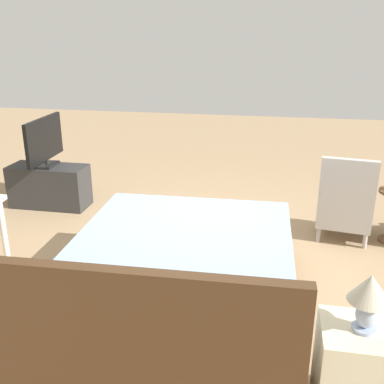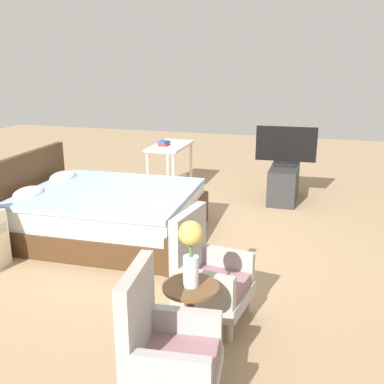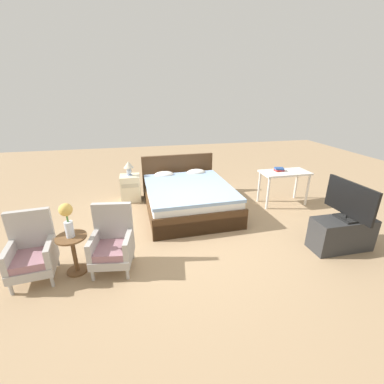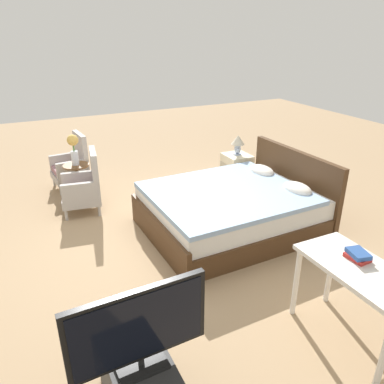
{
  "view_description": "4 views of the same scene",
  "coord_description": "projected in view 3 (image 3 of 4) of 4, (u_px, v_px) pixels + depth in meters",
  "views": [
    {
      "loc": [
        -0.54,
        3.82,
        2.09
      ],
      "look_at": [
        0.21,
        -0.12,
        0.65
      ],
      "focal_mm": 42.0,
      "sensor_mm": 36.0,
      "label": 1
    },
    {
      "loc": [
        -4.49,
        -1.57,
        2.08
      ],
      "look_at": [
        0.36,
        -0.14,
        0.57
      ],
      "focal_mm": 42.0,
      "sensor_mm": 36.0,
      "label": 2
    },
    {
      "loc": [
        -0.86,
        -4.01,
        2.36
      ],
      "look_at": [
        0.06,
        0.2,
        0.67
      ],
      "focal_mm": 24.0,
      "sensor_mm": 36.0,
      "label": 3
    },
    {
      "loc": [
        3.92,
        -1.52,
        2.5
      ],
      "look_at": [
        0.35,
        0.2,
        0.77
      ],
      "focal_mm": 35.0,
      "sensor_mm": 36.0,
      "label": 4
    }
  ],
  "objects": [
    {
      "name": "flower_vase",
      "position": [
        67.0,
        217.0,
        3.31
      ],
      "size": [
        0.17,
        0.17,
        0.48
      ],
      "color": "silver",
      "rests_on": "side_table"
    },
    {
      "name": "bed",
      "position": [
        187.0,
        196.0,
        5.44
      ],
      "size": [
        1.79,
        2.23,
        0.96
      ],
      "color": "#472D19",
      "rests_on": "ground_plane"
    },
    {
      "name": "nightstand",
      "position": [
        131.0,
        188.0,
        5.9
      ],
      "size": [
        0.44,
        0.41,
        0.6
      ],
      "color": "beige",
      "rests_on": "ground_plane"
    },
    {
      "name": "table_lamp",
      "position": [
        129.0,
        166.0,
        5.72
      ],
      "size": [
        0.22,
        0.22,
        0.33
      ],
      "color": "#9EADC6",
      "rests_on": "nightstand"
    },
    {
      "name": "armchair_by_window_right",
      "position": [
        113.0,
        244.0,
        3.59
      ],
      "size": [
        0.61,
        0.61,
        0.92
      ],
      "color": "#ADA8A3",
      "rests_on": "ground_plane"
    },
    {
      "name": "book_stack",
      "position": [
        279.0,
        169.0,
        5.6
      ],
      "size": [
        0.21,
        0.17,
        0.07
      ],
      "color": "#AD2823",
      "rests_on": "vanity_desk"
    },
    {
      "name": "side_table",
      "position": [
        74.0,
        250.0,
        3.49
      ],
      "size": [
        0.4,
        0.4,
        0.57
      ],
      "color": "brown",
      "rests_on": "ground_plane"
    },
    {
      "name": "armchair_by_window_left",
      "position": [
        32.0,
        253.0,
        3.39
      ],
      "size": [
        0.59,
        0.59,
        0.92
      ],
      "color": "#ADA8A3",
      "rests_on": "ground_plane"
    },
    {
      "name": "tv_flatscreen",
      "position": [
        350.0,
        201.0,
        3.86
      ],
      "size": [
        0.21,
        0.89,
        0.6
      ],
      "color": "black",
      "rests_on": "tv_stand"
    },
    {
      "name": "vanity_desk",
      "position": [
        284.0,
        176.0,
        5.61
      ],
      "size": [
        1.04,
        0.52,
        0.75
      ],
      "color": "silver",
      "rests_on": "ground_plane"
    },
    {
      "name": "tv_stand",
      "position": [
        341.0,
        234.0,
        4.06
      ],
      "size": [
        0.96,
        0.4,
        0.52
      ],
      "color": "#2D2D2D",
      "rests_on": "ground_plane"
    },
    {
      "name": "ground_plane",
      "position": [
        191.0,
        231.0,
        4.68
      ],
      "size": [
        16.0,
        16.0,
        0.0
      ],
      "primitive_type": "plane",
      "color": "#A38460"
    }
  ]
}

